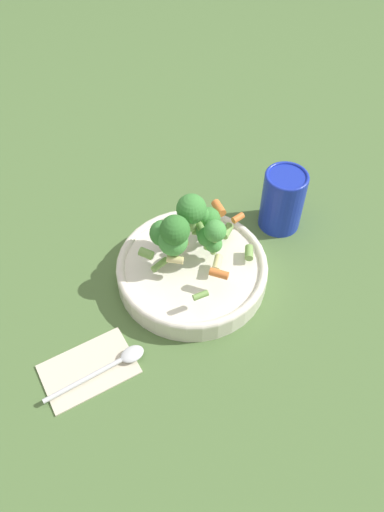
# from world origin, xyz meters

# --- Properties ---
(ground_plane) EXTENTS (3.00, 3.00, 0.00)m
(ground_plane) POSITION_xyz_m (0.00, 0.00, 0.00)
(ground_plane) COLOR #4C6B38
(bowl) EXTENTS (0.25, 0.25, 0.04)m
(bowl) POSITION_xyz_m (0.00, 0.00, 0.02)
(bowl) COLOR silver
(bowl) RESTS_ON ground_plane
(pasta_salad) EXTENTS (0.18, 0.15, 0.10)m
(pasta_salad) POSITION_xyz_m (-0.02, -0.02, 0.10)
(pasta_salad) COLOR #8CB766
(pasta_salad) RESTS_ON bowl
(cup) EXTENTS (0.07, 0.07, 0.12)m
(cup) POSITION_xyz_m (-0.20, 0.05, 0.06)
(cup) COLOR #192DAD
(cup) RESTS_ON ground_plane
(napkin) EXTENTS (0.16, 0.13, 0.01)m
(napkin) POSITION_xyz_m (0.23, -0.02, 0.00)
(napkin) COLOR beige
(napkin) RESTS_ON ground_plane
(spoon) EXTENTS (0.15, 0.07, 0.01)m
(spoon) POSITION_xyz_m (0.20, 0.01, 0.01)
(spoon) COLOR silver
(spoon) RESTS_ON napkin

